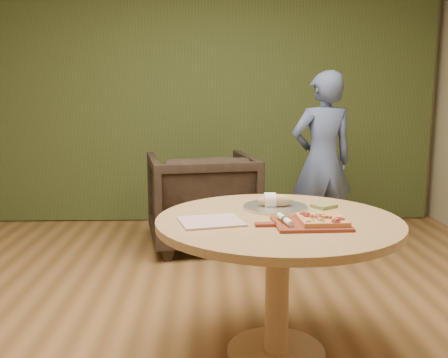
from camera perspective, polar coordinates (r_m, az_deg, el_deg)
room_shell at (r=2.52m, az=-1.56°, el=10.27°), size 5.04×6.04×2.84m
curtain at (r=5.42m, az=-1.70°, el=9.97°), size 4.80×0.14×2.78m
pedestal_table at (r=2.60m, az=6.18°, el=-7.48°), size 1.25×1.25×0.75m
pizza_paddle at (r=2.45m, az=9.62°, el=-5.06°), size 0.45×0.29×0.01m
flatbread_pizza at (r=2.46m, az=11.13°, el=-4.58°), size 0.23×0.23×0.04m
cutlery_roll at (r=2.42m, az=6.98°, el=-4.62°), size 0.06×0.20×0.03m
newspaper at (r=2.46m, az=-1.49°, el=-4.87°), size 0.35×0.31×0.01m
serving_tray at (r=2.77m, az=5.87°, el=-3.21°), size 0.36×0.36×0.02m
bread_roll at (r=2.76m, az=5.70°, el=-2.48°), size 0.19×0.09×0.09m
green_packet at (r=2.83m, az=11.36°, el=-3.03°), size 0.16×0.15×0.02m
armchair at (r=4.52m, az=-2.60°, el=-1.84°), size 1.05×1.00×0.94m
person_standing at (r=4.51m, az=11.16°, el=2.04°), size 0.64×0.48×1.57m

